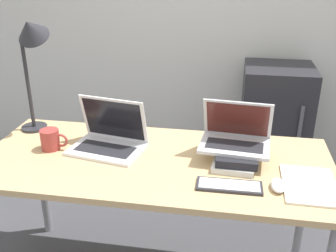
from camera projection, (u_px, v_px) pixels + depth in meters
wall_back at (191, 0)px, 2.93m from camera, size 8.00×0.05×2.70m
desk at (155, 173)px, 1.91m from camera, size 1.69×0.74×0.76m
laptop_left at (109, 139)px, 1.97m from camera, size 0.39×0.31×0.26m
book_stack at (236, 156)px, 1.84m from camera, size 0.21×0.28×0.07m
laptop_on_books at (236, 137)px, 1.86m from camera, size 0.34×0.25×0.22m
wireless_keyboard at (229, 186)px, 1.66m from camera, size 0.28×0.11×0.01m
mouse at (278, 185)px, 1.64m from camera, size 0.06×0.11×0.03m
notepad at (310, 185)px, 1.66m from camera, size 0.23×0.31×0.01m
mug at (51, 140)px, 1.96m from camera, size 0.14×0.09×0.10m
desk_lamp at (31, 43)px, 1.98m from camera, size 0.23×0.20×0.65m
mini_fridge at (273, 130)px, 2.89m from camera, size 0.48×0.48×0.96m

